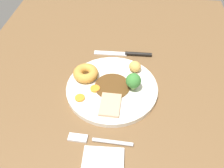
% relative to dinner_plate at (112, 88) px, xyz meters
% --- Properties ---
extents(dining_table, '(1.20, 0.84, 0.04)m').
position_rel_dinner_plate_xyz_m(dining_table, '(-0.03, 0.02, -0.02)').
color(dining_table, brown).
rests_on(dining_table, ground).
extents(dinner_plate, '(0.25, 0.25, 0.01)m').
position_rel_dinner_plate_xyz_m(dinner_plate, '(0.00, 0.00, 0.00)').
color(dinner_plate, silver).
rests_on(dinner_plate, dining_table).
extents(gravy_pool, '(0.10, 0.10, 0.00)m').
position_rel_dinner_plate_xyz_m(gravy_pool, '(0.00, -0.00, 0.01)').
color(gravy_pool, '#563819').
rests_on(gravy_pool, dinner_plate).
extents(meat_slice_main, '(0.07, 0.05, 0.01)m').
position_rel_dinner_plate_xyz_m(meat_slice_main, '(-0.07, -0.00, 0.01)').
color(meat_slice_main, tan).
rests_on(meat_slice_main, dinner_plate).
extents(yorkshire_pudding, '(0.07, 0.07, 0.03)m').
position_rel_dinner_plate_xyz_m(yorkshire_pudding, '(0.03, 0.08, 0.02)').
color(yorkshire_pudding, '#C68938').
rests_on(yorkshire_pudding, dinner_plate).
extents(roast_potato_left, '(0.05, 0.05, 0.03)m').
position_rel_dinner_plate_xyz_m(roast_potato_left, '(0.07, -0.06, 0.02)').
color(roast_potato_left, tan).
rests_on(roast_potato_left, dinner_plate).
extents(carrot_coin_front, '(0.03, 0.03, 0.01)m').
position_rel_dinner_plate_xyz_m(carrot_coin_front, '(-0.05, 0.08, 0.01)').
color(carrot_coin_front, orange).
rests_on(carrot_coin_front, dinner_plate).
extents(carrot_coin_back, '(0.03, 0.03, 0.01)m').
position_rel_dinner_plate_xyz_m(carrot_coin_back, '(-0.02, 0.04, 0.01)').
color(carrot_coin_back, orange).
rests_on(carrot_coin_back, dinner_plate).
extents(broccoli_floret, '(0.04, 0.04, 0.05)m').
position_rel_dinner_plate_xyz_m(broccoli_floret, '(-0.00, -0.06, 0.04)').
color(broccoli_floret, '#8CB766').
rests_on(broccoli_floret, dinner_plate).
extents(fork, '(0.02, 0.15, 0.01)m').
position_rel_dinner_plate_xyz_m(fork, '(-0.16, 0.01, -0.00)').
color(fork, silver).
rests_on(fork, dining_table).
extents(knife, '(0.02, 0.19, 0.01)m').
position_rel_dinner_plate_xyz_m(knife, '(0.16, -0.03, -0.00)').
color(knife, black).
rests_on(knife, dining_table).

